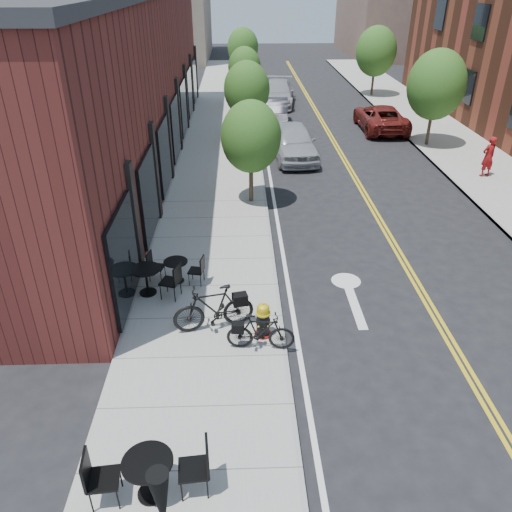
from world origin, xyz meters
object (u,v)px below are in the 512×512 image
object	(u,v)px
fire_hydrant	(263,320)
patio_umbrella	(163,510)
bicycle_left	(214,308)
parked_car_far	(381,118)
bistro_set_a	(149,473)
parked_car_b	(273,115)
pedestrian	(488,157)
bistro_set_b	(146,277)
bistro_set_c	(176,268)
bicycle_right	(261,332)
parked_car_a	(293,141)
parked_car_c	(277,93)

from	to	relation	value
fire_hydrant	patio_umbrella	distance (m)	6.01
bicycle_left	parked_car_far	xyz separation A→B (m)	(8.68, 18.12, -0.02)
bistro_set_a	parked_car_b	world-z (taller)	parked_car_b
bistro_set_a	patio_umbrella	bearing A→B (deg)	-76.08
pedestrian	bistro_set_b	bearing A→B (deg)	16.74
bistro_set_c	bicycle_right	bearing A→B (deg)	-41.20
bicycle_left	parked_car_b	size ratio (longest dim) A/B	0.41
pedestrian	parked_car_b	bearing A→B (deg)	-60.61
bistro_set_c	parked_car_a	world-z (taller)	parked_car_a
bistro_set_a	bicycle_left	bearing A→B (deg)	73.31
fire_hydrant	patio_umbrella	size ratio (longest dim) A/B	0.38
parked_car_far	bistro_set_b	bearing A→B (deg)	57.54
parked_car_a	parked_car_b	bearing A→B (deg)	92.63
bistro_set_a	parked_car_a	size ratio (longest dim) A/B	0.42
parked_car_c	parked_car_far	world-z (taller)	parked_car_c
fire_hydrant	parked_car_far	world-z (taller)	parked_car_far
parked_car_b	fire_hydrant	bearing A→B (deg)	-89.77
fire_hydrant	bicycle_right	size ratio (longest dim) A/B	0.59
bistro_set_a	parked_car_far	xyz separation A→B (m)	(9.57, 22.61, 0.05)
parked_car_b	parked_car_far	bearing A→B (deg)	-0.22
bistro_set_c	parked_car_b	distance (m)	16.86
bistro_set_a	parked_car_a	world-z (taller)	parked_car_a
bistro_set_b	bistro_set_a	bearing A→B (deg)	-63.08
bistro_set_c	parked_car_a	bearing A→B (deg)	80.46
bistro_set_c	parked_car_far	bearing A→B (deg)	70.36
bistro_set_a	parked_car_c	size ratio (longest dim) A/B	0.37
bistro_set_b	pedestrian	distance (m)	15.75
bicycle_left	bicycle_right	world-z (taller)	bicycle_left
fire_hydrant	bicycle_right	bearing A→B (deg)	-99.19
patio_umbrella	parked_car_a	size ratio (longest dim) A/B	0.52
parked_car_c	bistro_set_b	bearing A→B (deg)	-95.92
parked_car_b	pedestrian	bearing A→B (deg)	-39.43
bicycle_right	parked_car_a	size ratio (longest dim) A/B	0.33
bistro_set_a	bistro_set_c	xyz separation A→B (m)	(-0.26, 6.69, -0.11)
bistro_set_c	patio_umbrella	bearing A→B (deg)	-72.45
bistro_set_a	pedestrian	xyz separation A→B (m)	(12.16, 14.76, 0.33)
bicycle_left	pedestrian	world-z (taller)	pedestrian
parked_car_b	bistro_set_c	bearing A→B (deg)	-98.34
fire_hydrant	parked_car_c	xyz separation A→B (m)	(2.13, 24.87, 0.21)
bistro_set_b	parked_car_far	xyz separation A→B (m)	(10.57, 16.50, 0.07)
patio_umbrella	parked_car_far	bearing A→B (deg)	69.43
bistro_set_c	parked_car_far	distance (m)	18.71
parked_car_c	patio_umbrella	bearing A→B (deg)	-90.01
patio_umbrella	parked_car_c	world-z (taller)	patio_umbrella
patio_umbrella	parked_car_c	bearing A→B (deg)	83.13
bistro_set_b	patio_umbrella	size ratio (longest dim) A/B	0.79
parked_car_c	pedestrian	size ratio (longest dim) A/B	3.05
parked_car_b	pedestrian	distance (m)	12.03
fire_hydrant	pedestrian	bearing A→B (deg)	45.95
bicycle_left	bistro_set_a	size ratio (longest dim) A/B	1.00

